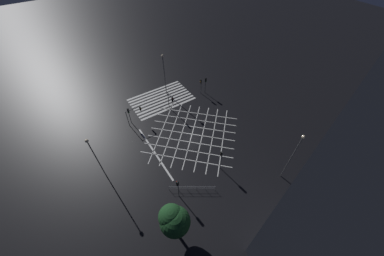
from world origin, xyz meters
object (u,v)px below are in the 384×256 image
at_px(street_tree_near, 175,222).
at_px(traffic_light_se_cross, 129,113).
at_px(street_tree_far, 171,217).
at_px(traffic_light_median_south, 171,99).
at_px(traffic_light_sw_cross, 206,82).
at_px(traffic_light_sw_main, 201,83).
at_px(traffic_light_se_main, 135,112).
at_px(traffic_light_ne_cross, 178,186).
at_px(street_lamp_east, 294,153).
at_px(traffic_light_median_north, 221,157).
at_px(street_lamp_far, 164,68).
at_px(street_lamp_west, 93,153).

bearing_deg(street_tree_near, traffic_light_se_cross, -97.35).
xyz_separation_m(street_tree_near, street_tree_far, (0.17, -0.55, 0.54)).
height_order(traffic_light_median_south, traffic_light_sw_cross, traffic_light_median_south).
bearing_deg(traffic_light_sw_cross, traffic_light_sw_main, -113.04).
xyz_separation_m(traffic_light_median_south, street_tree_near, (10.89, 20.50, 0.90)).
bearing_deg(traffic_light_se_main, traffic_light_ne_cross, -93.34).
xyz_separation_m(traffic_light_sw_main, street_lamp_east, (1.41, 23.66, 3.35)).
bearing_deg(traffic_light_sw_main, traffic_light_median_north, 64.24).
bearing_deg(traffic_light_median_south, traffic_light_median_north, -0.86).
xyz_separation_m(traffic_light_se_cross, street_tree_far, (2.97, 21.15, 1.81)).
bearing_deg(traffic_light_sw_cross, street_lamp_far, -121.76).
height_order(traffic_light_se_cross, traffic_light_ne_cross, traffic_light_ne_cross).
distance_m(traffic_light_se_cross, street_lamp_east, 27.86).
bearing_deg(traffic_light_se_main, traffic_light_median_north, -67.41).
height_order(street_lamp_east, street_lamp_far, street_lamp_east).
bearing_deg(street_tree_near, traffic_light_median_south, -117.97).
bearing_deg(traffic_light_median_south, street_lamp_west, -65.88).
distance_m(traffic_light_se_main, street_lamp_east, 26.94).
distance_m(traffic_light_se_main, traffic_light_median_north, 17.89).
distance_m(traffic_light_ne_cross, street_lamp_east, 16.22).
relative_size(traffic_light_se_main, street_lamp_west, 0.43).
relative_size(traffic_light_sw_main, street_lamp_far, 0.40).
distance_m(traffic_light_se_main, traffic_light_median_south, 7.15).
bearing_deg(traffic_light_se_main, traffic_light_sw_main, 2.84).
height_order(traffic_light_ne_cross, street_lamp_east, street_lamp_east).
height_order(traffic_light_se_cross, traffic_light_se_main, traffic_light_se_cross).
bearing_deg(traffic_light_sw_cross, traffic_light_median_south, -83.21).
height_order(traffic_light_median_south, street_lamp_far, street_lamp_far).
relative_size(traffic_light_se_cross, traffic_light_sw_cross, 0.94).
xyz_separation_m(traffic_light_se_main, traffic_light_ne_cross, (0.99, 17.04, 0.15)).
relative_size(traffic_light_median_north, street_lamp_far, 0.44).
bearing_deg(street_lamp_east, traffic_light_median_south, -73.22).
height_order(traffic_light_se_main, street_tree_far, street_tree_far).
relative_size(traffic_light_median_north, traffic_light_sw_main, 1.10).
xyz_separation_m(traffic_light_median_north, traffic_light_ne_cross, (7.86, 0.52, -0.09)).
relative_size(traffic_light_median_north, street_lamp_east, 0.43).
distance_m(street_lamp_far, street_tree_near, 29.10).
distance_m(street_lamp_east, street_lamp_far, 28.15).
bearing_deg(street_lamp_far, street_tree_far, 63.19).
bearing_deg(street_tree_far, traffic_light_sw_main, -131.78).
distance_m(traffic_light_sw_cross, street_tree_near, 29.40).
distance_m(traffic_light_ne_cross, street_lamp_west, 12.34).
distance_m(traffic_light_ne_cross, street_tree_near, 5.14).
distance_m(traffic_light_se_cross, traffic_light_sw_main, 16.18).
bearing_deg(traffic_light_ne_cross, traffic_light_se_cross, -0.06).
xyz_separation_m(traffic_light_sw_cross, street_lamp_east, (2.37, 23.25, 3.23)).
relative_size(traffic_light_se_cross, street_lamp_east, 0.39).
xyz_separation_m(street_lamp_east, street_tree_near, (17.57, -1.67, -2.11)).
bearing_deg(street_tree_near, traffic_light_ne_cross, -123.58).
bearing_deg(traffic_light_sw_main, street_lamp_far, -32.98).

